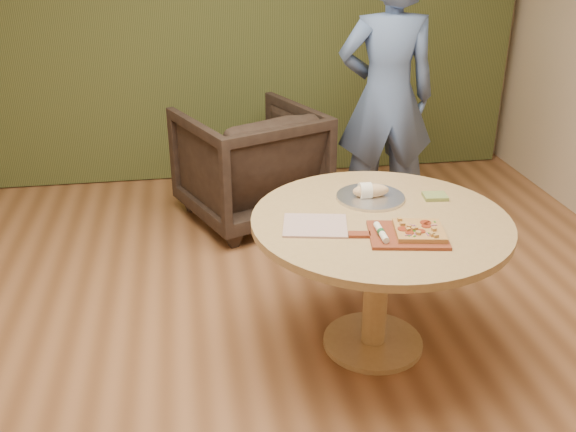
# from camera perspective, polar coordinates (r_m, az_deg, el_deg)

# --- Properties ---
(room_shell) EXTENTS (5.04, 6.04, 2.84)m
(room_shell) POSITION_cam_1_polar(r_m,az_deg,el_deg) (2.63, 0.34, 10.04)
(room_shell) COLOR #97613C
(room_shell) RESTS_ON ground
(curtain) EXTENTS (4.80, 0.14, 2.78)m
(curtain) POSITION_cam_1_polar(r_m,az_deg,el_deg) (5.46, -4.96, 17.74)
(curtain) COLOR #353D1C
(curtain) RESTS_ON ground
(pedestal_table) EXTENTS (1.27, 1.27, 0.75)m
(pedestal_table) POSITION_cam_1_polar(r_m,az_deg,el_deg) (3.22, 8.11, -2.41)
(pedestal_table) COLOR tan
(pedestal_table) RESTS_ON ground
(pizza_paddle) EXTENTS (0.47, 0.34, 0.01)m
(pizza_paddle) POSITION_cam_1_polar(r_m,az_deg,el_deg) (2.99, 10.36, -1.67)
(pizza_paddle) COLOR brown
(pizza_paddle) RESTS_ON pedestal_table
(flatbread_pizza) EXTENTS (0.26, 0.26, 0.04)m
(flatbread_pizza) POSITION_cam_1_polar(r_m,az_deg,el_deg) (3.00, 11.58, -1.26)
(flatbread_pizza) COLOR #B98B48
(flatbread_pizza) RESTS_ON pizza_paddle
(cutlery_roll) EXTENTS (0.03, 0.20, 0.03)m
(cutlery_roll) POSITION_cam_1_polar(r_m,az_deg,el_deg) (2.94, 8.29, -1.44)
(cutlery_roll) COLOR white
(cutlery_roll) RESTS_ON pizza_paddle
(newspaper) EXTENTS (0.34, 0.30, 0.01)m
(newspaper) POSITION_cam_1_polar(r_m,az_deg,el_deg) (3.04, 2.43, -0.85)
(newspaper) COLOR silver
(newspaper) RESTS_ON pedestal_table
(serving_tray) EXTENTS (0.36, 0.36, 0.02)m
(serving_tray) POSITION_cam_1_polar(r_m,az_deg,el_deg) (3.37, 7.34, 1.68)
(serving_tray) COLOR silver
(serving_tray) RESTS_ON pedestal_table
(bread_roll) EXTENTS (0.19, 0.09, 0.09)m
(bread_roll) POSITION_cam_1_polar(r_m,az_deg,el_deg) (3.35, 7.22, 2.24)
(bread_roll) COLOR #DDB986
(bread_roll) RESTS_ON serving_tray
(green_packet) EXTENTS (0.13, 0.11, 0.02)m
(green_packet) POSITION_cam_1_polar(r_m,az_deg,el_deg) (3.43, 12.94, 1.72)
(green_packet) COLOR #5C7132
(green_packet) RESTS_ON pedestal_table
(armchair) EXTENTS (1.17, 1.14, 0.93)m
(armchair) POSITION_cam_1_polar(r_m,az_deg,el_deg) (4.75, -3.40, 5.11)
(armchair) COLOR black
(armchair) RESTS_ON ground
(person_standing) EXTENTS (0.73, 0.51, 1.89)m
(person_standing) POSITION_cam_1_polar(r_m,az_deg,el_deg) (4.58, 8.74, 10.37)
(person_standing) COLOR #496190
(person_standing) RESTS_ON ground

